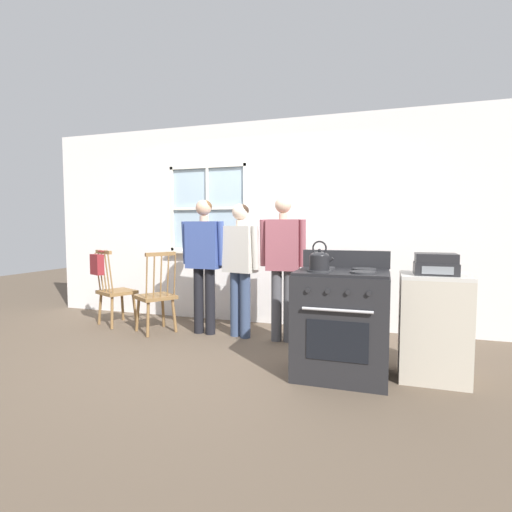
# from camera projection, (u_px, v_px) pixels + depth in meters

# --- Properties ---
(ground_plane) EXTENTS (16.00, 16.00, 0.00)m
(ground_plane) POSITION_uv_depth(u_px,v_px,m) (215.00, 352.00, 4.15)
(ground_plane) COLOR brown
(wall_back) EXTENTS (6.40, 0.16, 2.70)m
(wall_back) POSITION_uv_depth(u_px,v_px,m) (260.00, 224.00, 5.37)
(wall_back) COLOR white
(wall_back) RESTS_ON ground_plane
(chair_by_window) EXTENTS (0.55, 0.54, 1.00)m
(chair_by_window) POSITION_uv_depth(u_px,v_px,m) (115.00, 292.00, 5.28)
(chair_by_window) COLOR olive
(chair_by_window) RESTS_ON ground_plane
(chair_near_wall) EXTENTS (0.57, 0.57, 1.00)m
(chair_near_wall) POSITION_uv_depth(u_px,v_px,m) (156.00, 296.00, 4.91)
(chair_near_wall) COLOR olive
(chair_near_wall) RESTS_ON ground_plane
(person_elderly_left) EXTENTS (0.57, 0.23, 1.62)m
(person_elderly_left) POSITION_uv_depth(u_px,v_px,m) (204.00, 254.00, 4.81)
(person_elderly_left) COLOR black
(person_elderly_left) RESTS_ON ground_plane
(person_teen_center) EXTENTS (0.54, 0.30, 1.57)m
(person_teen_center) POSITION_uv_depth(u_px,v_px,m) (240.00, 258.00, 4.67)
(person_teen_center) COLOR #384766
(person_teen_center) RESTS_ON ground_plane
(person_adult_right) EXTENTS (0.53, 0.25, 1.64)m
(person_adult_right) POSITION_uv_depth(u_px,v_px,m) (283.00, 256.00, 4.49)
(person_adult_right) COLOR #4C4C51
(person_adult_right) RESTS_ON ground_plane
(stove) EXTENTS (0.79, 0.68, 1.08)m
(stove) POSITION_uv_depth(u_px,v_px,m) (341.00, 322.00, 3.47)
(stove) COLOR #232326
(stove) RESTS_ON ground_plane
(kettle) EXTENTS (0.21, 0.17, 0.25)m
(kettle) POSITION_uv_depth(u_px,v_px,m) (319.00, 260.00, 3.36)
(kettle) COLOR black
(kettle) RESTS_ON stove
(potted_plant) EXTENTS (0.12, 0.12, 0.31)m
(potted_plant) POSITION_uv_depth(u_px,v_px,m) (201.00, 244.00, 5.56)
(potted_plant) COLOR #935B3D
(potted_plant) RESTS_ON wall_back
(handbag) EXTENTS (0.24, 0.24, 0.31)m
(handbag) POSITION_uv_depth(u_px,v_px,m) (97.00, 264.00, 5.09)
(handbag) COLOR maroon
(handbag) RESTS_ON chair_by_window
(side_counter) EXTENTS (0.55, 0.50, 0.90)m
(side_counter) POSITION_uv_depth(u_px,v_px,m) (433.00, 327.00, 3.41)
(side_counter) COLOR beige
(side_counter) RESTS_ON ground_plane
(stereo) EXTENTS (0.34, 0.29, 0.18)m
(stereo) POSITION_uv_depth(u_px,v_px,m) (436.00, 264.00, 3.35)
(stereo) COLOR #232326
(stereo) RESTS_ON side_counter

